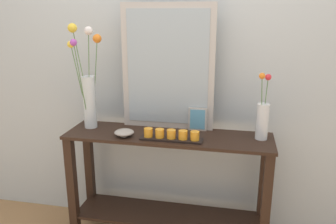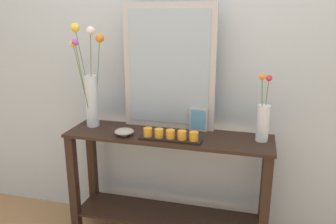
{
  "view_description": "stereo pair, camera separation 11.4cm",
  "coord_description": "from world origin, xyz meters",
  "px_view_note": "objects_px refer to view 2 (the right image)",
  "views": [
    {
      "loc": [
        0.43,
        -2.07,
        1.58
      ],
      "look_at": [
        0.0,
        0.0,
        0.97
      ],
      "focal_mm": 36.77,
      "sensor_mm": 36.0,
      "label": 1
    },
    {
      "loc": [
        0.54,
        -2.05,
        1.58
      ],
      "look_at": [
        0.0,
        0.0,
        0.97
      ],
      "focal_mm": 36.77,
      "sensor_mm": 36.0,
      "label": 2
    }
  ],
  "objects_px": {
    "console_table": "(168,179)",
    "tall_vase_left": "(90,87)",
    "vase_right": "(263,120)",
    "candle_tray": "(170,136)",
    "picture_frame_small": "(198,120)",
    "mirror_leaning": "(169,68)",
    "decorative_bowl": "(124,132)"
  },
  "relations": [
    {
      "from": "candle_tray",
      "to": "decorative_bowl",
      "type": "height_order",
      "value": "candle_tray"
    },
    {
      "from": "vase_right",
      "to": "candle_tray",
      "type": "relative_size",
      "value": 1.09
    },
    {
      "from": "vase_right",
      "to": "picture_frame_small",
      "type": "xyz_separation_m",
      "value": [
        -0.41,
        0.08,
        -0.06
      ]
    },
    {
      "from": "console_table",
      "to": "picture_frame_small",
      "type": "distance_m",
      "value": 0.45
    },
    {
      "from": "console_table",
      "to": "vase_right",
      "type": "relative_size",
      "value": 3.16
    },
    {
      "from": "tall_vase_left",
      "to": "decorative_bowl",
      "type": "bearing_deg",
      "value": -23.31
    },
    {
      "from": "console_table",
      "to": "mirror_leaning",
      "type": "bearing_deg",
      "value": 102.4
    },
    {
      "from": "vase_right",
      "to": "picture_frame_small",
      "type": "height_order",
      "value": "vase_right"
    },
    {
      "from": "vase_right",
      "to": "tall_vase_left",
      "type": "bearing_deg",
      "value": -179.77
    },
    {
      "from": "console_table",
      "to": "candle_tray",
      "type": "relative_size",
      "value": 3.45
    },
    {
      "from": "tall_vase_left",
      "to": "decorative_bowl",
      "type": "height_order",
      "value": "tall_vase_left"
    },
    {
      "from": "tall_vase_left",
      "to": "candle_tray",
      "type": "distance_m",
      "value": 0.66
    },
    {
      "from": "candle_tray",
      "to": "picture_frame_small",
      "type": "relative_size",
      "value": 2.47
    },
    {
      "from": "console_table",
      "to": "vase_right",
      "type": "distance_m",
      "value": 0.75
    },
    {
      "from": "mirror_leaning",
      "to": "candle_tray",
      "type": "distance_m",
      "value": 0.46
    },
    {
      "from": "picture_frame_small",
      "to": "mirror_leaning",
      "type": "bearing_deg",
      "value": 173.12
    },
    {
      "from": "mirror_leaning",
      "to": "picture_frame_small",
      "type": "relative_size",
      "value": 5.24
    },
    {
      "from": "mirror_leaning",
      "to": "tall_vase_left",
      "type": "height_order",
      "value": "mirror_leaning"
    },
    {
      "from": "mirror_leaning",
      "to": "decorative_bowl",
      "type": "xyz_separation_m",
      "value": [
        -0.24,
        -0.23,
        -0.39
      ]
    },
    {
      "from": "decorative_bowl",
      "to": "mirror_leaning",
      "type": "bearing_deg",
      "value": 44.37
    },
    {
      "from": "mirror_leaning",
      "to": "vase_right",
      "type": "bearing_deg",
      "value": -9.57
    },
    {
      "from": "vase_right",
      "to": "candle_tray",
      "type": "xyz_separation_m",
      "value": [
        -0.55,
        -0.13,
        -0.11
      ]
    },
    {
      "from": "picture_frame_small",
      "to": "candle_tray",
      "type": "bearing_deg",
      "value": -122.65
    },
    {
      "from": "vase_right",
      "to": "candle_tray",
      "type": "distance_m",
      "value": 0.58
    },
    {
      "from": "vase_right",
      "to": "picture_frame_small",
      "type": "bearing_deg",
      "value": 169.08
    },
    {
      "from": "console_table",
      "to": "picture_frame_small",
      "type": "xyz_separation_m",
      "value": [
        0.18,
        0.12,
        0.4
      ]
    },
    {
      "from": "tall_vase_left",
      "to": "candle_tray",
      "type": "xyz_separation_m",
      "value": [
        0.6,
        -0.13,
        -0.25
      ]
    },
    {
      "from": "console_table",
      "to": "tall_vase_left",
      "type": "height_order",
      "value": "tall_vase_left"
    },
    {
      "from": "console_table",
      "to": "picture_frame_small",
      "type": "relative_size",
      "value": 8.5
    },
    {
      "from": "vase_right",
      "to": "decorative_bowl",
      "type": "height_order",
      "value": "vase_right"
    },
    {
      "from": "console_table",
      "to": "tall_vase_left",
      "type": "xyz_separation_m",
      "value": [
        -0.56,
        0.04,
        0.6
      ]
    },
    {
      "from": "picture_frame_small",
      "to": "decorative_bowl",
      "type": "height_order",
      "value": "picture_frame_small"
    }
  ]
}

